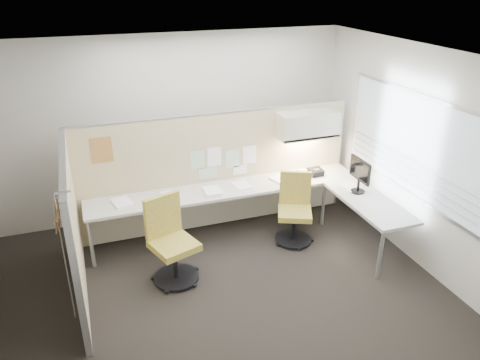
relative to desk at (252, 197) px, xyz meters
name	(u,v)px	position (x,y,z in m)	size (l,w,h in m)	color
floor	(214,291)	(-0.93, -1.13, -0.61)	(5.50, 4.50, 0.01)	black
ceiling	(207,59)	(-0.93, -1.13, 2.20)	(5.50, 4.50, 0.01)	white
wall_back	(169,128)	(-0.93, 1.12, 0.80)	(5.50, 0.02, 2.80)	beige
wall_front	(301,318)	(-0.93, -3.38, 0.80)	(5.50, 0.02, 2.80)	beige
wall_right	(416,157)	(1.82, -1.13, 0.80)	(0.02, 4.50, 2.80)	beige
window_pane	(416,146)	(1.79, -1.13, 0.95)	(0.01, 2.80, 1.30)	#A2ADBC
partition_back	(217,171)	(-0.38, 0.47, 0.27)	(4.10, 0.06, 1.75)	tan
partition_left	(74,230)	(-2.43, -0.63, 0.27)	(0.06, 2.20, 1.75)	tan
desk	(252,197)	(0.00, 0.00, 0.00)	(4.00, 2.07, 0.73)	beige
overhead_bin	(308,125)	(0.97, 0.26, 0.91)	(0.90, 0.36, 0.38)	beige
task_light_strip	(307,138)	(0.97, 0.26, 0.70)	(0.60, 0.06, 0.02)	#FFEABF
pinned_papers	(223,161)	(-0.30, 0.44, 0.43)	(1.01, 0.00, 0.47)	#8CBF8C
poster	(102,150)	(-1.98, 0.44, 0.82)	(0.28, 0.00, 0.35)	orange
chair_left	(171,243)	(-1.34, -0.68, -0.10)	(0.64, 0.66, 1.08)	black
chair_right	(295,211)	(0.52, -0.35, -0.14)	(0.61, 0.63, 0.99)	black
monitor	(360,173)	(1.37, -0.59, 0.41)	(0.20, 0.47, 0.49)	black
phone	(315,172)	(1.08, 0.14, 0.18)	(0.22, 0.21, 0.12)	black
stapler	(295,173)	(0.80, 0.27, 0.15)	(0.14, 0.04, 0.05)	black
tape_dispenser	(287,176)	(0.63, 0.20, 0.16)	(0.10, 0.06, 0.06)	black
coat_hook	(59,228)	(-2.51, -1.54, 0.82)	(0.18, 0.45, 1.35)	silver
paper_stack_0	(122,202)	(-1.82, 0.16, 0.14)	(0.23, 0.30, 0.03)	white
paper_stack_1	(170,196)	(-1.17, 0.16, 0.14)	(0.23, 0.30, 0.02)	white
paper_stack_2	(212,191)	(-0.58, 0.07, 0.15)	(0.23, 0.30, 0.05)	white
paper_stack_3	(242,185)	(-0.10, 0.17, 0.13)	(0.23, 0.30, 0.01)	white
paper_stack_4	(281,179)	(0.51, 0.14, 0.14)	(0.23, 0.30, 0.03)	white
paper_stack_5	(351,187)	(1.36, -0.44, 0.14)	(0.23, 0.30, 0.02)	white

